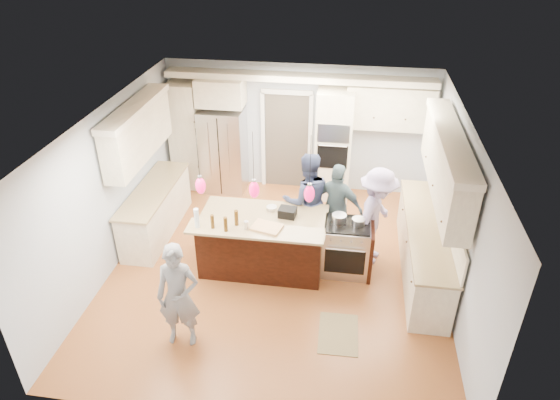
{
  "coord_description": "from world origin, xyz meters",
  "views": [
    {
      "loc": [
        1.05,
        -6.67,
        5.32
      ],
      "look_at": [
        0.0,
        0.35,
        1.15
      ],
      "focal_mm": 32.0,
      "sensor_mm": 36.0,
      "label": 1
    }
  ],
  "objects_px": {
    "person_bar_end": "(178,296)",
    "kitchen_island": "(263,241)",
    "refrigerator": "(223,150)",
    "island_range": "(347,247)",
    "person_far_left": "(307,200)"
  },
  "relations": [
    {
      "from": "person_bar_end",
      "to": "kitchen_island",
      "type": "bearing_deg",
      "value": 61.51
    },
    {
      "from": "refrigerator",
      "to": "island_range",
      "type": "height_order",
      "value": "refrigerator"
    },
    {
      "from": "kitchen_island",
      "to": "island_range",
      "type": "xyz_separation_m",
      "value": [
        1.41,
        0.08,
        -0.03
      ]
    },
    {
      "from": "kitchen_island",
      "to": "person_far_left",
      "type": "xyz_separation_m",
      "value": [
        0.65,
        0.78,
        0.4
      ]
    },
    {
      "from": "island_range",
      "to": "refrigerator",
      "type": "bearing_deg",
      "value": 137.41
    },
    {
      "from": "refrigerator",
      "to": "person_bar_end",
      "type": "xyz_separation_m",
      "value": [
        0.49,
        -4.44,
        -0.1
      ]
    },
    {
      "from": "island_range",
      "to": "person_far_left",
      "type": "relative_size",
      "value": 0.52
    },
    {
      "from": "kitchen_island",
      "to": "island_range",
      "type": "height_order",
      "value": "kitchen_island"
    },
    {
      "from": "island_range",
      "to": "person_bar_end",
      "type": "distance_m",
      "value": 2.98
    },
    {
      "from": "kitchen_island",
      "to": "person_far_left",
      "type": "height_order",
      "value": "person_far_left"
    },
    {
      "from": "island_range",
      "to": "person_bar_end",
      "type": "bearing_deg",
      "value": -138.78
    },
    {
      "from": "refrigerator",
      "to": "person_far_left",
      "type": "height_order",
      "value": "refrigerator"
    },
    {
      "from": "island_range",
      "to": "person_far_left",
      "type": "height_order",
      "value": "person_far_left"
    },
    {
      "from": "kitchen_island",
      "to": "island_range",
      "type": "distance_m",
      "value": 1.41
    },
    {
      "from": "refrigerator",
      "to": "island_range",
      "type": "relative_size",
      "value": 1.96
    }
  ]
}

